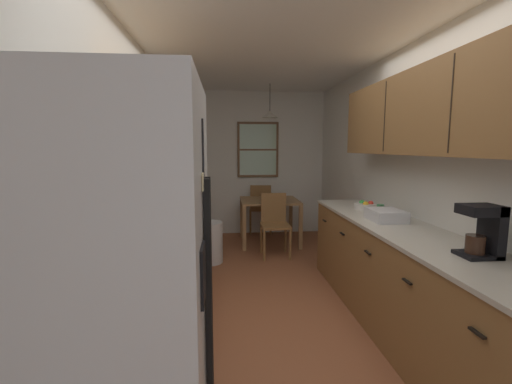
{
  "coord_description": "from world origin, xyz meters",
  "views": [
    {
      "loc": [
        -0.48,
        -2.59,
        1.56
      ],
      "look_at": [
        -0.12,
        1.44,
        1.04
      ],
      "focal_mm": 24.13,
      "sensor_mm": 36.0,
      "label": 1
    }
  ],
  "objects_px": {
    "dining_chair_far": "(261,207)",
    "trash_bin": "(210,242)",
    "fruit_bowl": "(366,206)",
    "storage_canister": "(159,222)",
    "table_serving_bowl": "(272,199)",
    "dining_chair_near": "(275,221)",
    "dish_rack": "(386,215)",
    "microwave_over_range": "(118,140)",
    "stove_range": "(145,321)",
    "refrigerator": "(117,304)",
    "coffee_maker": "(484,230)",
    "mug_spare": "(380,210)",
    "dining_table": "(269,206)"
  },
  "relations": [
    {
      "from": "dining_chair_far",
      "to": "trash_bin",
      "type": "bearing_deg",
      "value": -119.27
    },
    {
      "from": "dining_chair_far",
      "to": "fruit_bowl",
      "type": "xyz_separation_m",
      "value": [
        0.88,
        -2.57,
        0.44
      ]
    },
    {
      "from": "storage_canister",
      "to": "table_serving_bowl",
      "type": "xyz_separation_m",
      "value": [
        1.25,
        2.68,
        -0.23
      ]
    },
    {
      "from": "dining_chair_near",
      "to": "dish_rack",
      "type": "height_order",
      "value": "dish_rack"
    },
    {
      "from": "microwave_over_range",
      "to": "trash_bin",
      "type": "height_order",
      "value": "microwave_over_range"
    },
    {
      "from": "stove_range",
      "to": "dining_chair_near",
      "type": "xyz_separation_m",
      "value": [
        1.22,
        2.73,
        0.03
      ]
    },
    {
      "from": "fruit_bowl",
      "to": "stove_range",
      "type": "bearing_deg",
      "value": -144.62
    },
    {
      "from": "refrigerator",
      "to": "coffee_maker",
      "type": "height_order",
      "value": "refrigerator"
    },
    {
      "from": "coffee_maker",
      "to": "fruit_bowl",
      "type": "relative_size",
      "value": 1.35
    },
    {
      "from": "storage_canister",
      "to": "coffee_maker",
      "type": "distance_m",
      "value": 2.23
    },
    {
      "from": "dish_rack",
      "to": "storage_canister",
      "type": "bearing_deg",
      "value": -172.52
    },
    {
      "from": "dining_chair_far",
      "to": "fruit_bowl",
      "type": "bearing_deg",
      "value": -71.12
    },
    {
      "from": "mug_spare",
      "to": "trash_bin",
      "type": "bearing_deg",
      "value": 141.94
    },
    {
      "from": "dining_chair_far",
      "to": "mug_spare",
      "type": "height_order",
      "value": "mug_spare"
    },
    {
      "from": "stove_range",
      "to": "trash_bin",
      "type": "bearing_deg",
      "value": 83.23
    },
    {
      "from": "microwave_over_range",
      "to": "dish_rack",
      "type": "bearing_deg",
      "value": 22.31
    },
    {
      "from": "refrigerator",
      "to": "trash_bin",
      "type": "distance_m",
      "value": 3.25
    },
    {
      "from": "coffee_maker",
      "to": "storage_canister",
      "type": "bearing_deg",
      "value": 158.97
    },
    {
      "from": "fruit_bowl",
      "to": "dining_chair_far",
      "type": "bearing_deg",
      "value": 108.88
    },
    {
      "from": "dish_rack",
      "to": "refrigerator",
      "type": "bearing_deg",
      "value": -140.93
    },
    {
      "from": "stove_range",
      "to": "dining_table",
      "type": "bearing_deg",
      "value": 69.99
    },
    {
      "from": "stove_range",
      "to": "storage_canister",
      "type": "xyz_separation_m",
      "value": [
        -0.01,
        0.6,
        0.51
      ]
    },
    {
      "from": "microwave_over_range",
      "to": "mug_spare",
      "type": "relative_size",
      "value": 5.82
    },
    {
      "from": "dining_chair_near",
      "to": "refrigerator",
      "type": "bearing_deg",
      "value": -108.72
    },
    {
      "from": "microwave_over_range",
      "to": "table_serving_bowl",
      "type": "height_order",
      "value": "microwave_over_range"
    },
    {
      "from": "dining_chair_near",
      "to": "dining_chair_far",
      "type": "distance_m",
      "value": 1.28
    },
    {
      "from": "dining_chair_far",
      "to": "dish_rack",
      "type": "height_order",
      "value": "dish_rack"
    },
    {
      "from": "fruit_bowl",
      "to": "dish_rack",
      "type": "relative_size",
      "value": 0.7
    },
    {
      "from": "dining_table",
      "to": "dish_rack",
      "type": "bearing_deg",
      "value": -73.41
    },
    {
      "from": "trash_bin",
      "to": "table_serving_bowl",
      "type": "relative_size",
      "value": 2.64
    },
    {
      "from": "dining_chair_far",
      "to": "trash_bin",
      "type": "relative_size",
      "value": 1.61
    },
    {
      "from": "refrigerator",
      "to": "microwave_over_range",
      "type": "relative_size",
      "value": 2.92
    },
    {
      "from": "coffee_maker",
      "to": "dish_rack",
      "type": "distance_m",
      "value": 1.07
    },
    {
      "from": "stove_range",
      "to": "dining_table",
      "type": "xyz_separation_m",
      "value": [
        1.23,
        3.36,
        0.14
      ]
    },
    {
      "from": "dining_table",
      "to": "dining_chair_far",
      "type": "xyz_separation_m",
      "value": [
        -0.08,
        0.64,
        -0.11
      ]
    },
    {
      "from": "dining_table",
      "to": "coffee_maker",
      "type": "xyz_separation_m",
      "value": [
        0.85,
        -3.57,
        0.45
      ]
    },
    {
      "from": "microwave_over_range",
      "to": "dining_chair_near",
      "type": "distance_m",
      "value": 3.23
    },
    {
      "from": "mug_spare",
      "to": "stove_range",
      "type": "bearing_deg",
      "value": -151.35
    },
    {
      "from": "trash_bin",
      "to": "table_serving_bowl",
      "type": "xyz_separation_m",
      "value": [
        0.95,
        0.8,
        0.47
      ]
    },
    {
      "from": "dining_table",
      "to": "table_serving_bowl",
      "type": "height_order",
      "value": "table_serving_bowl"
    },
    {
      "from": "dining_chair_near",
      "to": "fruit_bowl",
      "type": "distance_m",
      "value": 1.58
    },
    {
      "from": "microwave_over_range",
      "to": "fruit_bowl",
      "type": "xyz_separation_m",
      "value": [
        2.14,
        1.44,
        -0.67
      ]
    },
    {
      "from": "storage_canister",
      "to": "table_serving_bowl",
      "type": "height_order",
      "value": "storage_canister"
    },
    {
      "from": "microwave_over_range",
      "to": "dining_table",
      "type": "distance_m",
      "value": 3.75
    },
    {
      "from": "dining_table",
      "to": "dining_chair_far",
      "type": "height_order",
      "value": "dining_chair_far"
    },
    {
      "from": "dining_table",
      "to": "refrigerator",
      "type": "bearing_deg",
      "value": -106.02
    },
    {
      "from": "stove_range",
      "to": "dining_table",
      "type": "relative_size",
      "value": 1.19
    },
    {
      "from": "stove_range",
      "to": "microwave_over_range",
      "type": "bearing_deg",
      "value": 179.97
    },
    {
      "from": "stove_range",
      "to": "mug_spare",
      "type": "distance_m",
      "value": 2.37
    },
    {
      "from": "dining_table",
      "to": "trash_bin",
      "type": "distance_m",
      "value": 1.33
    }
  ]
}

